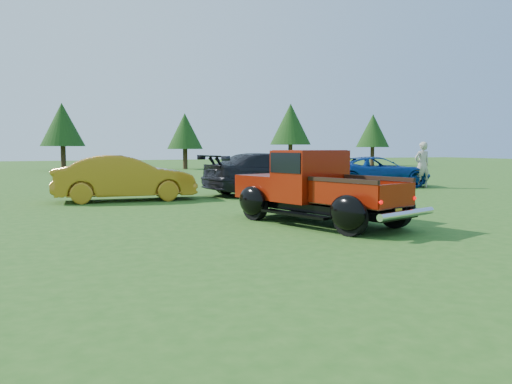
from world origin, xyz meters
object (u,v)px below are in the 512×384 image
Objects in this scene: show_car_grey at (271,173)px; pickup_truck at (310,188)px; tree_mid_right at (185,131)px; tree_far_east at (373,131)px; spectator at (422,165)px; show_car_yellow at (125,178)px; show_car_blue at (376,172)px; tree_mid_left at (62,125)px; tree_east at (291,124)px.

pickup_truck is at bearing 152.91° from show_car_grey.
tree_far_east is at bearing 1.59° from tree_mid_right.
show_car_grey is at bearing 5.14° from spectator.
pickup_truck is 7.19m from show_car_yellow.
pickup_truck reaches higher than show_car_blue.
tree_mid_right is at bearing -6.34° from tree_mid_left.
tree_east is 1.12× the size of tree_far_east.
show_car_blue is (7.53, 8.03, -0.13)m from pickup_truck.
show_car_yellow is 0.94× the size of show_car_blue.
spectator is (13.90, -22.77, -2.40)m from tree_mid_left.
spectator is (7.07, 0.15, 0.22)m from show_car_grey.
tree_mid_left is 1.14× the size of tree_mid_right.
tree_mid_right is at bearing -73.43° from spectator.
tree_mid_left is at bearing 178.94° from tree_far_east.
tree_east is 21.09m from show_car_blue.
tree_mid_right is at bearing 63.05° from pickup_truck.
spectator is at bearing -77.32° from tree_mid_right.
tree_mid_left is at bearing 6.39° from show_car_yellow.
show_car_grey reaches higher than show_car_blue.
tree_east is 2.76× the size of spectator.
tree_mid_left is 1.05× the size of pickup_truck.
show_car_grey is (-20.17, -22.43, -2.49)m from tree_far_east.
show_car_yellow is 5.34m from show_car_grey.
pickup_truck is 1.00× the size of show_car_blue.
tree_east is at bearing -4.76° from tree_mid_left.
tree_mid_right is 0.93× the size of show_car_blue.
tree_east reaches higher than tree_mid_right.
pickup_truck is (-13.14, -28.14, -2.87)m from tree_east.
show_car_grey is at bearing -117.54° from tree_east.
tree_far_east is at bearing -52.72° from show_car_grey.
show_car_yellow is at bearing 83.12° from show_car_grey.
tree_mid_left reaches higher than pickup_truck.
tree_far_east is at bearing 6.34° from tree_east.
show_car_yellow is at bearing -127.13° from tree_east.
tree_mid_right is at bearing 176.82° from tree_east.
tree_far_east is 25.81m from show_car_blue.
tree_east is 1.21× the size of show_car_yellow.
tree_mid_left is 1.04× the size of tree_far_east.
tree_mid_right is at bearing -15.89° from show_car_yellow.
pickup_truck is 0.91× the size of show_car_grey.
spectator is (1.51, -1.16, 0.32)m from show_car_blue.
tree_east reaches higher than show_car_yellow.
tree_mid_right reaches higher than show_car_yellow.
tree_east is 9.06m from tree_far_east.
spectator is (9.04, 6.87, 0.19)m from pickup_truck.
show_car_blue is at bearing -124.70° from tree_far_east.
tree_east is at bearing 46.25° from pickup_truck.
tree_mid_right is 22.15m from show_car_grey.
show_car_yellow is (-7.50, -22.29, -2.24)m from tree_mid_right.
tree_mid_left is 25.05m from show_car_blue.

